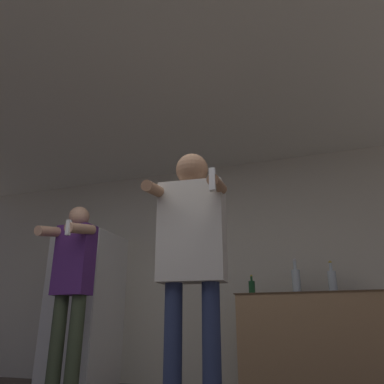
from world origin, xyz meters
name	(u,v)px	position (x,y,z in m)	size (l,w,h in m)	color
wall_back	(212,268)	(0.00, 2.98, 1.27)	(7.00, 0.06, 2.55)	beige
ceiling_slab	(165,108)	(0.00, 1.47, 2.57)	(7.00, 3.47, 0.05)	silver
refrigerator	(85,306)	(-1.45, 2.60, 0.84)	(0.67, 0.73, 1.69)	white
counter	(315,344)	(1.10, 2.65, 0.46)	(1.40, 0.63, 0.93)	#997551
bottle_short_whiskey	(332,281)	(1.33, 2.68, 1.05)	(0.08, 0.08, 0.32)	silver
bottle_tall_gin	(252,288)	(0.52, 2.68, 1.01)	(0.07, 0.07, 0.21)	#194723
bottle_amber_bourbon	(296,280)	(0.98, 2.68, 1.06)	(0.09, 0.09, 0.36)	silver
person_woman_foreground	(192,249)	(0.45, 0.95, 1.10)	(0.52, 0.48, 1.78)	navy
person_man_side	(72,280)	(-1.05, 1.75, 1.04)	(0.45, 0.48, 1.78)	#38422D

